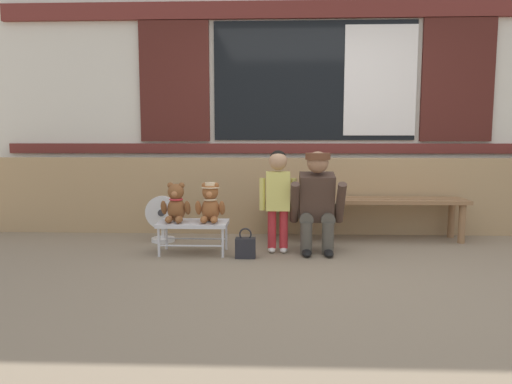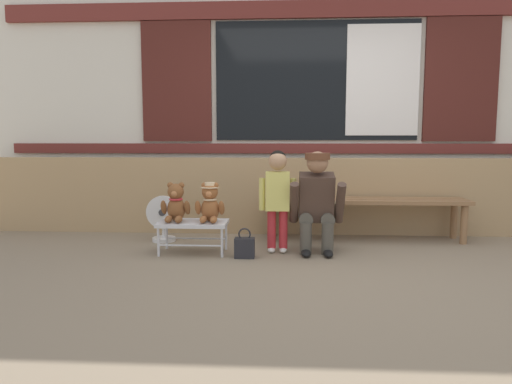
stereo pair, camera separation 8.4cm
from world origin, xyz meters
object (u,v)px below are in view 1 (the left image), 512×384
small_display_bench (193,225)px  teddy_bear_plain (176,204)px  adult_crouching (318,202)px  handbag_on_ground (245,247)px  wooden_bench_long (364,205)px  floor_fan (162,219)px  teddy_bear_with_hat (210,203)px  child_standing (278,190)px

small_display_bench → teddy_bear_plain: bearing=179.5°
adult_crouching → handbag_on_ground: bearing=-160.2°
small_display_bench → teddy_bear_plain: teddy_bear_plain is taller
wooden_bench_long → small_display_bench: size_ratio=3.28×
small_display_bench → floor_fan: bearing=130.9°
adult_crouching → teddy_bear_plain: bearing=-176.3°
small_display_bench → handbag_on_ground: 0.54m
teddy_bear_plain → small_display_bench: bearing=-0.5°
teddy_bear_with_hat → adult_crouching: size_ratio=0.38×
floor_fan → wooden_bench_long: bearing=5.3°
small_display_bench → wooden_bench_long: bearing=21.3°
wooden_bench_long → teddy_bear_with_hat: bearing=-156.8°
wooden_bench_long → floor_fan: 2.12m
adult_crouching → floor_fan: 1.62m
teddy_bear_with_hat → wooden_bench_long: bearing=23.2°
wooden_bench_long → handbag_on_ground: 1.48m
child_standing → teddy_bear_with_hat: bearing=-173.4°
adult_crouching → wooden_bench_long: bearing=46.6°
handbag_on_ground → floor_fan: size_ratio=0.57×
small_display_bench → adult_crouching: size_ratio=0.67×
teddy_bear_plain → child_standing: bearing=4.4°
wooden_bench_long → floor_fan: size_ratio=4.37×
child_standing → handbag_on_ground: (-0.29, -0.23, -0.50)m
handbag_on_ground → teddy_bear_with_hat: bearing=155.3°
teddy_bear_with_hat → teddy_bear_plain: bearing=-179.9°
teddy_bear_plain → child_standing: size_ratio=0.38×
teddy_bear_with_hat → handbag_on_ground: bearing=-24.7°
teddy_bear_with_hat → adult_crouching: 1.00m
teddy_bear_plain → floor_fan: size_ratio=0.76×
wooden_bench_long → handbag_on_ground: bearing=-146.0°
wooden_bench_long → teddy_bear_with_hat: (-1.54, -0.66, 0.10)m
child_standing → floor_fan: 1.30m
teddy_bear_plain → child_standing: (0.95, 0.07, 0.13)m
teddy_bear_plain → handbag_on_ground: teddy_bear_plain is taller
small_display_bench → child_standing: bearing=5.4°
child_standing → handbag_on_ground: bearing=-142.2°
teddy_bear_with_hat → floor_fan: 0.77m
teddy_bear_plain → floor_fan: teddy_bear_plain is taller
teddy_bear_with_hat → handbag_on_ground: 0.53m
handbag_on_ground → adult_crouching: bearing=19.8°
wooden_bench_long → small_display_bench: 1.83m
wooden_bench_long → child_standing: size_ratio=2.19×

